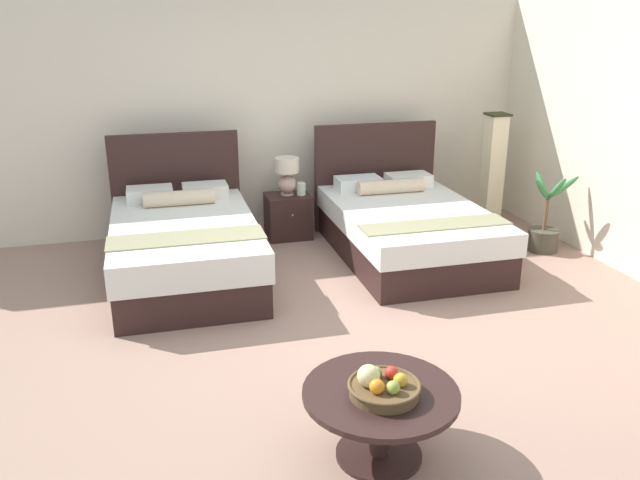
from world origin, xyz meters
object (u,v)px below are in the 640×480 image
at_px(bed_near_corner, 406,227).
at_px(fruit_bowl, 383,386).
at_px(table_lamp, 287,174).
at_px(nightstand, 288,216).
at_px(floor_lamp_corner, 493,170).
at_px(vase, 301,189).
at_px(potted_palm, 544,231).
at_px(coffee_table, 380,407).
at_px(bed_near_window, 184,245).

distance_m(bed_near_corner, fruit_bowl, 3.37).
xyz_separation_m(bed_near_corner, table_lamp, (-1.05, 0.91, 0.42)).
distance_m(nightstand, floor_lamp_corner, 2.46).
height_order(nightstand, vase, vase).
relative_size(bed_near_corner, nightstand, 4.46).
distance_m(nightstand, potted_palm, 2.77).
height_order(vase, coffee_table, vase).
relative_size(table_lamp, potted_palm, 0.48).
height_order(nightstand, coffee_table, nightstand).
distance_m(bed_near_corner, table_lamp, 1.45).
distance_m(nightstand, vase, 0.35).
distance_m(bed_near_window, fruit_bowl, 3.17).
height_order(bed_near_corner, vase, bed_near_corner).
bearing_deg(floor_lamp_corner, nightstand, 176.19).
bearing_deg(coffee_table, fruit_bowl, -101.39).
bearing_deg(floor_lamp_corner, potted_palm, -84.59).
bearing_deg(nightstand, bed_near_corner, -40.24).
height_order(nightstand, potted_palm, potted_palm).
relative_size(bed_near_window, potted_palm, 2.52).
height_order(vase, fruit_bowl, vase).
relative_size(bed_near_window, bed_near_corner, 0.99).
height_order(nightstand, fruit_bowl, fruit_bowl).
xyz_separation_m(nightstand, floor_lamp_corner, (2.42, -0.16, 0.41)).
bearing_deg(potted_palm, table_lamp, 155.04).
xyz_separation_m(table_lamp, floor_lamp_corner, (2.42, -0.18, -0.07)).
bearing_deg(bed_near_window, coffee_table, -74.07).
relative_size(bed_near_window, table_lamp, 5.22).
distance_m(nightstand, coffee_table, 3.91).
relative_size(fruit_bowl, potted_palm, 0.47).
relative_size(nightstand, coffee_table, 0.56).
relative_size(bed_near_window, nightstand, 4.43).
distance_m(table_lamp, potted_palm, 2.82).
bearing_deg(nightstand, coffee_table, -95.07).
xyz_separation_m(bed_near_window, nightstand, (1.20, 0.89, -0.08)).
height_order(bed_near_window, fruit_bowl, bed_near_window).
xyz_separation_m(vase, fruit_bowl, (-0.50, -3.90, -0.07)).
bearing_deg(nightstand, bed_near_window, -143.47).
xyz_separation_m(bed_near_window, bed_near_corner, (2.25, 0.01, -0.02)).
xyz_separation_m(bed_near_corner, vase, (-0.90, 0.85, 0.25)).
distance_m(coffee_table, potted_palm, 3.97).
distance_m(bed_near_window, potted_palm, 3.73).
relative_size(nightstand, floor_lamp_corner, 0.37).
relative_size(nightstand, fruit_bowl, 1.22).
xyz_separation_m(vase, coffee_table, (-0.49, -3.86, -0.24)).
bearing_deg(floor_lamp_corner, coffee_table, -126.54).
relative_size(floor_lamp_corner, potted_palm, 1.53).
xyz_separation_m(nightstand, vase, (0.14, -0.04, 0.31)).
height_order(fruit_bowl, floor_lamp_corner, floor_lamp_corner).
height_order(table_lamp, vase, table_lamp).
xyz_separation_m(floor_lamp_corner, potted_palm, (0.09, -0.99, -0.44)).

